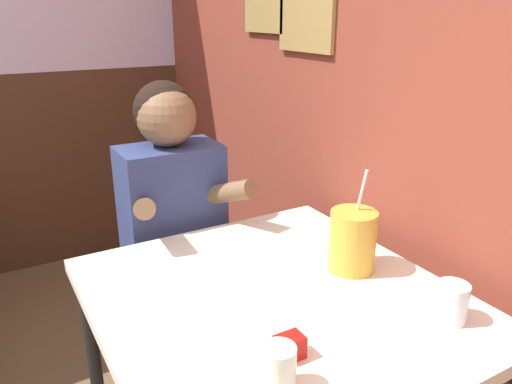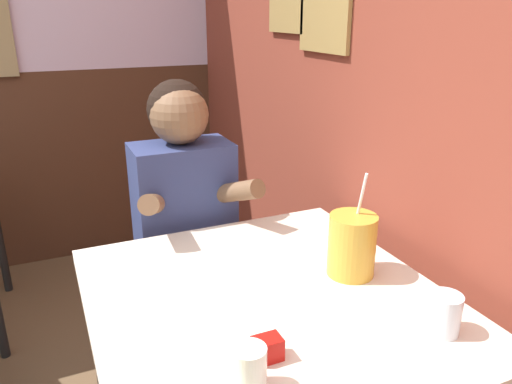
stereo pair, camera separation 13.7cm
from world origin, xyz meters
name	(u,v)px [view 2 (the right image)]	position (x,y,z in m)	size (l,w,h in m)	color
brick_wall_right	(314,26)	(1.19, 1.20, 1.35)	(0.08, 4.41, 2.70)	brown
main_table	(268,318)	(0.64, 0.45, 0.66)	(0.86, 0.93, 0.73)	beige
person_seated	(186,239)	(0.60, 1.07, 0.62)	(0.42, 0.40, 1.19)	navy
cocktail_pitcher	(352,245)	(0.90, 0.46, 0.81)	(0.13, 0.13, 0.29)	gold
glass_near_pitcher	(444,314)	(0.94, 0.15, 0.77)	(0.08, 0.08, 0.09)	silver
glass_center	(249,369)	(0.47, 0.16, 0.77)	(0.07, 0.07, 0.09)	silver
condiment_ketchup	(267,349)	(0.54, 0.23, 0.75)	(0.06, 0.04, 0.05)	#B7140F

